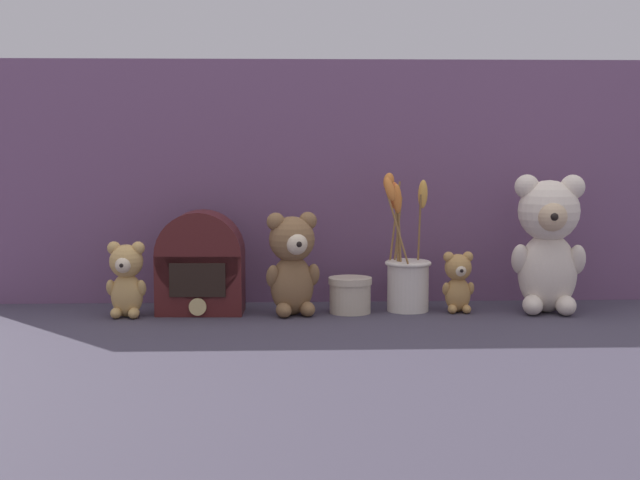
% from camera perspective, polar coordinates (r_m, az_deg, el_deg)
% --- Properties ---
extents(ground_plane, '(4.00, 4.00, 0.00)m').
position_cam_1_polar(ground_plane, '(2.10, 0.02, -4.35)').
color(ground_plane, '#3D3847').
extents(backdrop_wall, '(1.61, 0.02, 0.55)m').
position_cam_1_polar(backdrop_wall, '(2.23, -0.15, 3.40)').
color(backdrop_wall, '#704C70').
rests_on(backdrop_wall, ground).
extents(teddy_bear_large, '(0.16, 0.15, 0.30)m').
position_cam_1_polar(teddy_bear_large, '(2.15, 13.15, -0.05)').
color(teddy_bear_large, beige).
rests_on(teddy_bear_large, ground).
extents(teddy_bear_medium, '(0.12, 0.11, 0.22)m').
position_cam_1_polar(teddy_bear_medium, '(2.07, -1.62, -1.27)').
color(teddy_bear_medium, olive).
rests_on(teddy_bear_medium, ground).
extents(teddy_bear_small, '(0.09, 0.08, 0.16)m').
position_cam_1_polar(teddy_bear_small, '(2.09, -11.20, -2.17)').
color(teddy_bear_small, tan).
rests_on(teddy_bear_small, ground).
extents(teddy_bear_tiny, '(0.07, 0.07, 0.13)m').
position_cam_1_polar(teddy_bear_tiny, '(2.13, 8.04, -2.36)').
color(teddy_bear_tiny, tan).
rests_on(teddy_bear_tiny, ground).
extents(flower_vase, '(0.12, 0.13, 0.30)m').
position_cam_1_polar(flower_vase, '(2.13, 5.06, -1.83)').
color(flower_vase, silver).
rests_on(flower_vase, ground).
extents(vintage_radio, '(0.19, 0.12, 0.22)m').
position_cam_1_polar(vintage_radio, '(2.11, -6.97, -1.52)').
color(vintage_radio, '#4C1919').
rests_on(vintage_radio, ground).
extents(decorative_tin_tall, '(0.09, 0.09, 0.08)m').
position_cam_1_polar(decorative_tin_tall, '(2.11, 1.77, -3.21)').
color(decorative_tin_tall, beige).
rests_on(decorative_tin_tall, ground).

